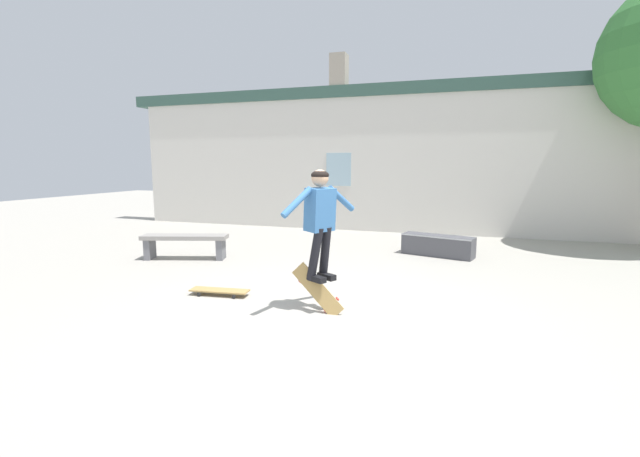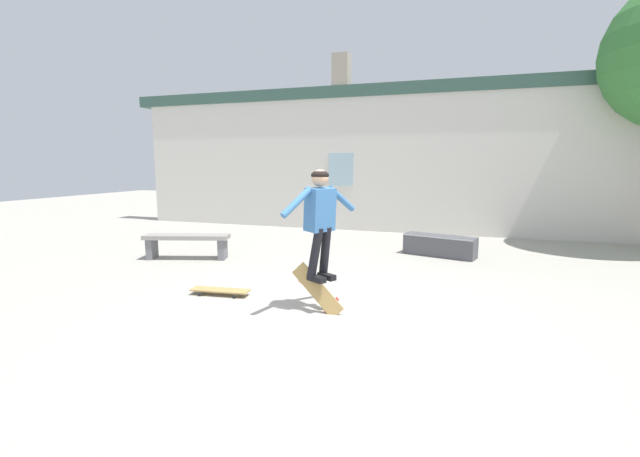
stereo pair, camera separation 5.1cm
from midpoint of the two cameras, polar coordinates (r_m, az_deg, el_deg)
ground_plane at (r=5.20m, az=0.53°, el=-12.16°), size 40.00×40.00×0.00m
building_backdrop at (r=11.80m, az=11.29°, el=9.38°), size 16.67×0.52×4.78m
park_bench at (r=8.72m, az=-17.18°, el=-1.65°), size 1.68×0.84×0.48m
skate_ledge at (r=8.96m, az=15.82°, el=-2.22°), size 1.47×0.79×0.42m
skater at (r=5.27m, az=0.29°, el=1.82°), size 0.66×1.07×1.38m
skateboard_flipping at (r=5.39m, az=-0.04°, el=-8.24°), size 0.69×0.17×0.68m
skateboard_resting at (r=6.28m, az=-12.94°, el=-8.02°), size 0.86×0.31×0.08m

